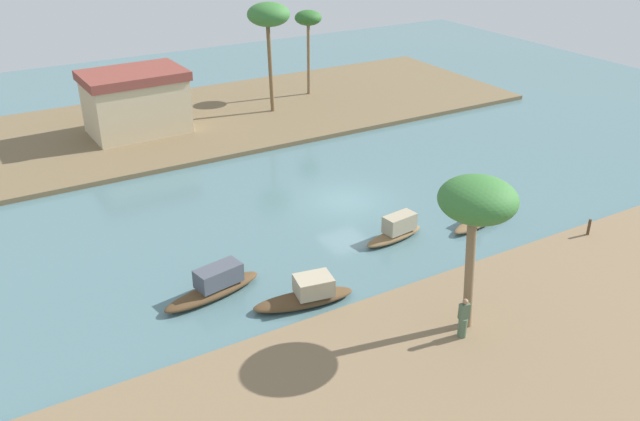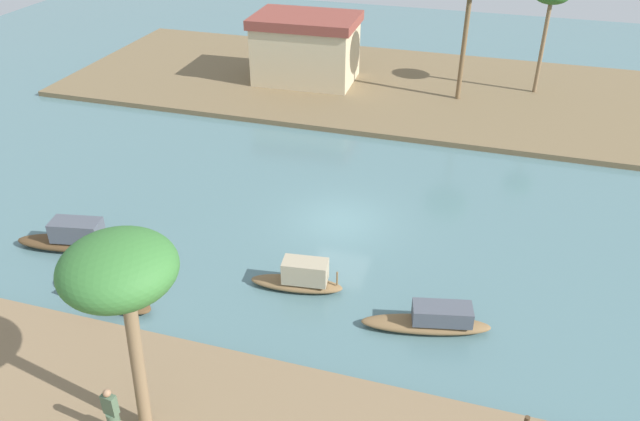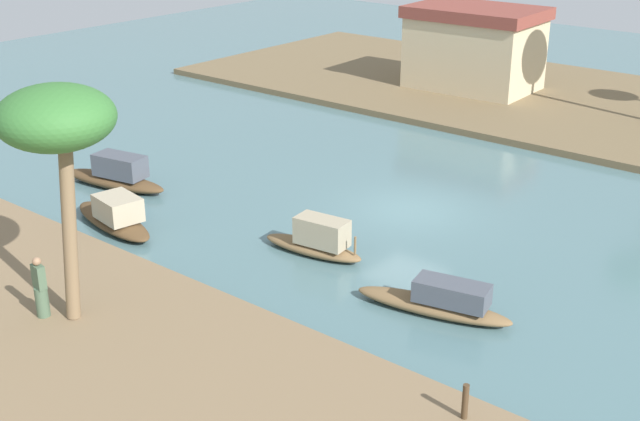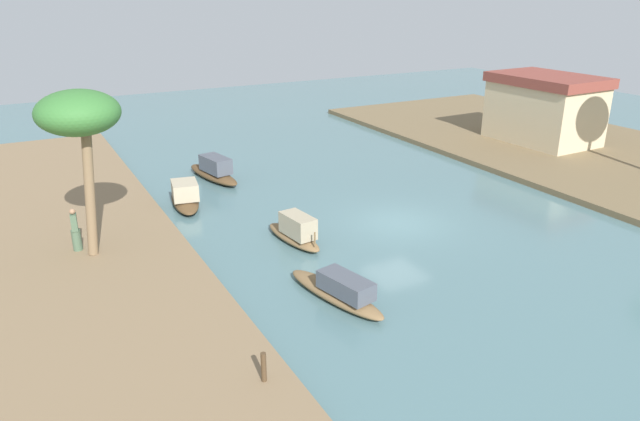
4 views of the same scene
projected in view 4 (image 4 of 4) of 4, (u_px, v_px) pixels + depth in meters
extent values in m
plane|color=slate|center=(398.00, 223.00, 25.76)|extent=(77.48, 77.48, 0.00)
ellipsoid|color=brown|center=(335.00, 294.00, 19.40)|extent=(4.44, 1.86, 0.43)
cube|color=#4C515B|center=(346.00, 285.00, 18.86)|extent=(2.10, 1.25, 0.59)
ellipsoid|color=brown|center=(213.00, 175.00, 31.50)|extent=(4.67, 1.93, 0.49)
cube|color=#4C515B|center=(216.00, 164.00, 31.03)|extent=(2.10, 1.28, 0.81)
ellipsoid|color=brown|center=(185.00, 199.00, 27.96)|extent=(4.44, 1.94, 0.44)
cube|color=tan|center=(185.00, 190.00, 27.35)|extent=(1.68, 1.38, 0.77)
ellipsoid|color=brown|center=(294.00, 237.00, 23.80)|extent=(3.51, 1.32, 0.40)
cube|color=tan|center=(298.00, 225.00, 23.32)|extent=(1.71, 0.99, 0.84)
cylinder|color=brown|center=(315.00, 239.00, 22.49)|extent=(0.07, 0.07, 0.57)
cylinder|color=#4C664C|center=(77.00, 240.00, 22.25)|extent=(0.38, 0.38, 0.81)
cube|color=#4C664C|center=(74.00, 222.00, 21.99)|extent=(0.42, 0.26, 0.64)
sphere|color=#9E7556|center=(72.00, 211.00, 21.84)|extent=(0.22, 0.22, 0.22)
cylinder|color=#4C3823|center=(264.00, 367.00, 14.83)|extent=(0.14, 0.14, 0.82)
cylinder|color=#7F6647|center=(90.00, 193.00, 21.30)|extent=(0.36, 0.72, 4.74)
ellipsoid|color=#387533|center=(78.00, 113.00, 20.25)|extent=(2.87, 2.87, 1.58)
cube|color=beige|center=(544.00, 113.00, 37.51)|extent=(6.35, 4.51, 3.60)
cube|color=brown|center=(548.00, 80.00, 36.76)|extent=(6.73, 4.78, 0.60)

